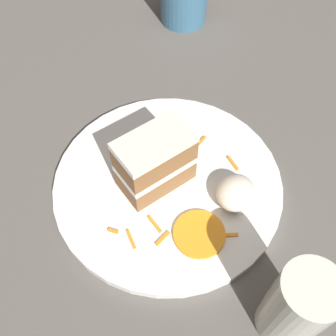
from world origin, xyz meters
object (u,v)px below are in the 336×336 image
Objects in this scene: orange_garnish at (199,234)px; drinking_glass at (294,309)px; plate at (168,183)px; cream_dollop at (236,193)px; cake_slice at (155,161)px.

orange_garnish is 0.53× the size of drinking_glass.
plate is at bearing -117.33° from drinking_glass.
drinking_glass is at bearing 42.73° from cream_dollop.
plate is at bearing -126.86° from orange_garnish.
drinking_glass reaches higher than cake_slice.
plate is at bearing -81.70° from cream_dollop.
cream_dollop is 0.07m from orange_garnish.
plate is 5.69× the size of cream_dollop.
cream_dollop is (-0.01, 0.09, 0.02)m from plate.
cake_slice is at bearing -114.13° from drinking_glass.
orange_garnish reaches higher than plate.
drinking_glass is (0.10, 0.20, 0.05)m from plate.
cream_dollop is at bearing -137.27° from drinking_glass.
orange_garnish is at bearing 53.14° from plate.
cake_slice reaches higher than orange_garnish.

